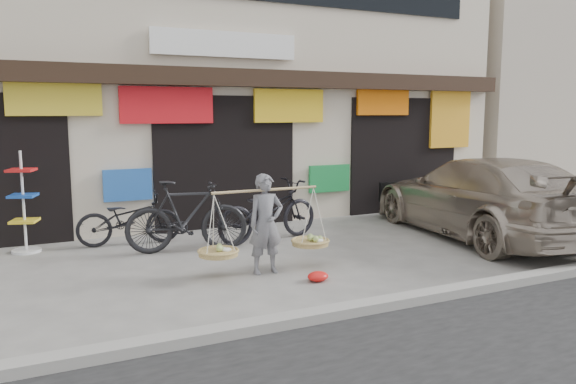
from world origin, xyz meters
name	(u,v)px	position (x,y,z in m)	size (l,w,h in m)	color
ground	(304,268)	(0.00, 0.00, 0.00)	(70.00, 70.00, 0.00)	gray
kerb	(379,304)	(0.00, -2.00, 0.06)	(70.00, 0.25, 0.12)	gray
shophouse_block	(185,68)	(0.00, 6.42, 3.45)	(14.00, 6.32, 7.00)	beige
neighbor_east	(549,89)	(13.50, 7.00, 3.20)	(12.00, 7.00, 6.40)	#B5A895
street_vendor	(266,228)	(-0.61, 0.02, 0.67)	(2.04, 0.56, 1.48)	slate
bike_0	(129,219)	(-2.12, 2.74, 0.48)	(0.63, 1.81, 0.95)	black
bike_1	(187,216)	(-1.32, 1.77, 0.62)	(0.58, 2.06, 1.24)	black
bike_2	(268,211)	(0.26, 1.96, 0.56)	(0.74, 2.13, 1.12)	black
suv	(481,197)	(4.07, 0.53, 0.77)	(2.84, 5.52, 1.53)	#A79987
display_rack	(24,212)	(-3.81, 2.95, 0.70)	(0.52, 0.52, 1.73)	silver
red_bag	(318,276)	(-0.13, -0.68, 0.07)	(0.31, 0.25, 0.14)	red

